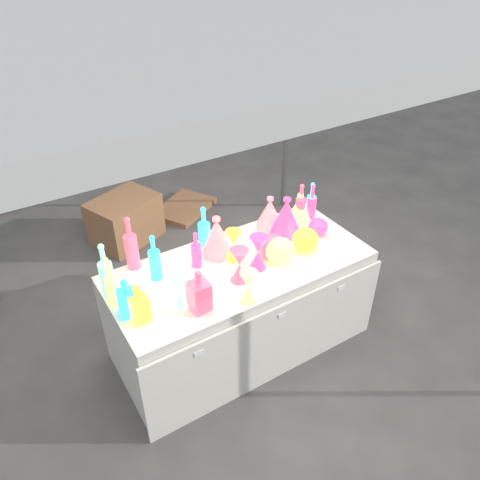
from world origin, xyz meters
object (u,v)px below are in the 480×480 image
bottle_0 (108,276)px  decanter_0 (138,303)px  display_table (241,306)px  lampshade_0 (217,236)px  hourglass_0 (239,265)px  cardboard_box_closed (125,220)px  globe_0 (305,241)px

bottle_0 → decanter_0: (0.07, -0.31, -0.01)m
display_table → lampshade_0: (-0.06, 0.21, 0.52)m
hourglass_0 → lampshade_0: size_ratio=0.83×
cardboard_box_closed → decanter_0: size_ratio=2.45×
decanter_0 → hourglass_0: size_ratio=1.08×
lampshade_0 → display_table: bearing=-55.4°
globe_0 → lampshade_0: size_ratio=0.63×
lampshade_0 → decanter_0: bearing=-137.1°
cardboard_box_closed → decanter_0: decanter_0 is taller
decanter_0 → globe_0: (1.25, 0.04, -0.06)m
decanter_0 → globe_0: 1.25m
bottle_0 → globe_0: (1.32, -0.27, -0.07)m
display_table → globe_0: bearing=-10.1°
display_table → cardboard_box_closed: display_table is taller
cardboard_box_closed → lampshade_0: bearing=-105.8°
cardboard_box_closed → bottle_0: bearing=-132.4°
cardboard_box_closed → decanter_0: (-0.55, -1.92, 0.65)m
cardboard_box_closed → lampshade_0: (0.16, -1.59, 0.67)m
display_table → bottle_0: (-0.84, 0.19, 0.52)m
bottle_0 → lampshade_0: (0.77, 0.02, 0.00)m
lampshade_0 → globe_0: bearing=-10.7°
display_table → decanter_0: decanter_0 is taller
cardboard_box_closed → globe_0: globe_0 is taller
decanter_0 → lampshade_0: size_ratio=0.89×
display_table → globe_0: size_ratio=10.11×
decanter_0 → lampshade_0: bearing=23.3°
cardboard_box_closed → hourglass_0: 2.03m
display_table → decanter_0: bearing=-170.6°
decanter_0 → globe_0: size_ratio=1.41×
display_table → cardboard_box_closed: size_ratio=2.93×
display_table → cardboard_box_closed: (-0.22, 1.79, -0.15)m
display_table → hourglass_0: size_ratio=7.73×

